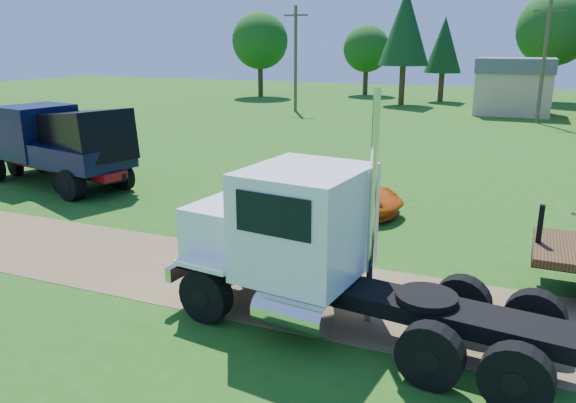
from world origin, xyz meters
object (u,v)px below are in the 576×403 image
at_px(white_semi_tractor, 308,246).
at_px(black_dump_truck, 68,140).
at_px(orange_pickup, 336,193).
at_px(navy_truck, 49,145).

distance_m(white_semi_tractor, black_dump_truck, 16.03).
height_order(white_semi_tractor, black_dump_truck, white_semi_tractor).
relative_size(white_semi_tractor, orange_pickup, 1.76).
bearing_deg(black_dump_truck, orange_pickup, 23.08).
bearing_deg(white_semi_tractor, black_dump_truck, 158.17).
distance_m(black_dump_truck, navy_truck, 0.88).
bearing_deg(orange_pickup, black_dump_truck, 103.43).
bearing_deg(black_dump_truck, navy_truck, -135.40).
bearing_deg(black_dump_truck, white_semi_tractor, -8.33).
height_order(navy_truck, orange_pickup, navy_truck).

